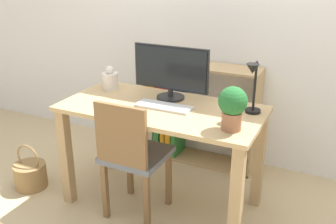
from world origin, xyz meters
The scene contains 11 objects.
ground_plane centered at (0.00, 0.00, 0.00)m, with size 10.00×10.00×0.00m, color #CCB284.
wall_back centered at (0.00, 0.91, 1.30)m, with size 8.00×0.05×2.60m.
desk centered at (0.00, 0.00, 0.61)m, with size 1.36×0.67×0.76m.
monitor centered at (-0.02, 0.18, 0.96)m, with size 0.56×0.20×0.37m.
keyboard centered at (0.02, -0.01, 0.77)m, with size 0.38×0.14×0.02m.
vase centered at (-0.51, 0.16, 0.83)m, with size 0.12×0.12×0.18m.
desk_lamp centered at (0.58, 0.10, 0.97)m, with size 0.10×0.19×0.34m.
potted_plant centered at (0.53, -0.16, 0.91)m, with size 0.17×0.17×0.26m.
chair centered at (-0.11, -0.23, 0.48)m, with size 0.40×0.40×0.87m.
bookshelf centered at (-0.18, 0.73, 0.40)m, with size 0.98×0.28×0.87m.
basket centered at (-1.03, -0.26, 0.11)m, with size 0.25×0.25×0.36m.
Camera 1 is at (1.10, -2.20, 1.70)m, focal length 42.00 mm.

